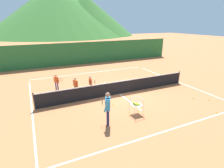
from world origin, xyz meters
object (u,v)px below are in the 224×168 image
object	(u,v)px
student_2	(91,82)
ball_cart	(136,104)
tennis_ball_2	(113,105)
student_0	(57,81)
tennis_ball_4	(107,101)
tennis_ball_0	(193,98)
student_1	(76,84)
instructor	(108,105)
tennis_ball_5	(217,112)
tennis_net	(119,87)
tennis_ball_1	(209,100)

from	to	relation	value
student_2	ball_cart	size ratio (longest dim) A/B	1.37
tennis_ball_2	student_2	bearing A→B (deg)	100.85
student_0	tennis_ball_4	xyz separation A→B (m)	(2.55, -3.54, -0.73)
student_0	tennis_ball_0	bearing A→B (deg)	-34.48
ball_cart	tennis_ball_2	bearing A→B (deg)	115.17
tennis_ball_4	tennis_ball_2	bearing A→B (deg)	-73.87
student_1	tennis_ball_4	bearing A→B (deg)	-55.67
instructor	tennis_ball_4	world-z (taller)	instructor
ball_cart	tennis_ball_4	distance (m)	2.33
tennis_ball_0	tennis_ball_5	xyz separation A→B (m)	(-0.46, -2.02, 0.00)
student_1	student_2	size ratio (longest dim) A/B	1.03
tennis_net	tennis_ball_4	world-z (taller)	tennis_net
instructor	tennis_ball_0	distance (m)	6.60
student_0	tennis_ball_2	bearing A→B (deg)	-56.72
student_1	tennis_ball_5	bearing A→B (deg)	-43.35
tennis_net	student_1	bearing A→B (deg)	156.13
student_0	tennis_ball_4	size ratio (longest dim) A/B	18.59
tennis_ball_4	student_0	bearing A→B (deg)	125.72
ball_cart	tennis_ball_4	size ratio (longest dim) A/B	13.22
student_0	tennis_ball_0	distance (m)	9.81
student_0	student_2	world-z (taller)	student_0
instructor	student_1	distance (m)	4.57
tennis_net	tennis_ball_5	distance (m)	6.14
instructor	tennis_ball_4	distance (m)	2.77
student_0	student_1	distance (m)	1.77
tennis_net	ball_cart	size ratio (longest dim) A/B	12.62
ball_cart	student_2	bearing A→B (deg)	106.13
instructor	tennis_ball_2	world-z (taller)	instructor
student_2	tennis_ball_4	world-z (taller)	student_2
student_1	tennis_ball_1	xyz separation A→B (m)	(7.67, -4.79, -0.72)
student_0	student_1	bearing A→B (deg)	-52.24
student_2	tennis_ball_1	distance (m)	8.16
instructor	tennis_ball_5	world-z (taller)	instructor
student_2	tennis_ball_5	distance (m)	8.23
tennis_ball_4	student_1	bearing A→B (deg)	124.33
tennis_net	instructor	world-z (taller)	instructor
student_1	tennis_ball_0	xyz separation A→B (m)	(6.98, -4.14, -0.72)
instructor	student_2	bearing A→B (deg)	81.96
tennis_net	student_1	world-z (taller)	student_1
student_1	student_2	world-z (taller)	student_1
ball_cart	instructor	bearing A→B (deg)	-170.86
instructor	tennis_ball_0	bearing A→B (deg)	3.46
student_0	tennis_ball_1	world-z (taller)	student_0
ball_cart	tennis_ball_0	distance (m)	4.68
tennis_ball_5	instructor	bearing A→B (deg)	164.99
tennis_ball_0	student_2	bearing A→B (deg)	144.79
tennis_ball_0	tennis_ball_1	size ratio (longest dim) A/B	1.00
student_2	tennis_net	bearing A→B (deg)	-36.11
student_0	tennis_ball_1	distance (m)	10.75
tennis_ball_1	student_2	bearing A→B (deg)	143.82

